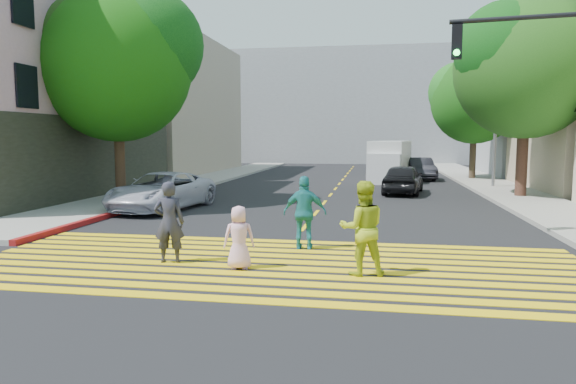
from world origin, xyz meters
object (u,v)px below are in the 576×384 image
(silver_car, at_px, (390,165))
(dark_car_parked, at_px, (420,169))
(white_sedan, at_px, (162,191))
(white_van, at_px, (389,162))
(tree_right_near, at_px, (528,60))
(dark_car_near, at_px, (403,179))
(pedestrian_woman, at_px, (362,228))
(pedestrian_extra, at_px, (305,213))
(traffic_signal, at_px, (573,88))
(tree_right_far, at_px, (476,96))
(tree_left, at_px, (119,59))
(pedestrian_man, at_px, (169,222))
(pedestrian_child, at_px, (239,237))

(silver_car, xyz_separation_m, dark_car_parked, (1.71, -6.10, 0.07))
(white_sedan, height_order, silver_car, white_sedan)
(dark_car_parked, bearing_deg, white_van, -141.34)
(tree_right_near, xyz_separation_m, dark_car_near, (-5.14, 1.22, -5.37))
(pedestrian_woman, bearing_deg, white_van, -104.21)
(pedestrian_extra, xyz_separation_m, traffic_signal, (6.39, 1.33, 3.03))
(pedestrian_woman, xyz_separation_m, silver_car, (1.34, 30.34, -0.30))
(tree_right_far, bearing_deg, dark_car_near, -118.83)
(tree_left, xyz_separation_m, dark_car_near, (11.71, 5.68, -5.19))
(pedestrian_man, xyz_separation_m, pedestrian_woman, (4.18, -0.31, 0.05))
(pedestrian_man, height_order, pedestrian_extra, pedestrian_extra)
(tree_left, height_order, white_sedan, tree_left)
(silver_car, distance_m, traffic_signal, 27.25)
(tree_left, bearing_deg, pedestrian_man, -57.52)
(tree_right_near, xyz_separation_m, tree_right_far, (-0.30, 10.02, -0.74))
(pedestrian_woman, xyz_separation_m, white_van, (1.06, 22.26, 0.25))
(pedestrian_child, xyz_separation_m, pedestrian_extra, (1.08, 2.15, 0.24))
(tree_left, height_order, tree_right_far, tree_left)
(pedestrian_child, xyz_separation_m, dark_car_parked, (5.59, 24.19, 0.05))
(tree_right_far, height_order, pedestrian_extra, tree_right_far)
(pedestrian_child, height_order, traffic_signal, traffic_signal)
(pedestrian_child, relative_size, dark_car_near, 0.31)
(traffic_signal, bearing_deg, white_van, 108.80)
(dark_car_parked, distance_m, traffic_signal, 21.04)
(tree_left, bearing_deg, pedestrian_woman, -43.64)
(tree_right_near, xyz_separation_m, pedestrian_woman, (-6.70, -14.15, -5.15))
(white_sedan, bearing_deg, white_van, 66.02)
(tree_right_near, distance_m, dark_car_near, 7.53)
(tree_right_far, bearing_deg, white_sedan, -131.46)
(tree_right_far, height_order, pedestrian_woman, tree_right_far)
(pedestrian_man, bearing_deg, dark_car_parked, -119.04)
(pedestrian_child, height_order, dark_car_parked, dark_car_parked)
(tree_left, relative_size, pedestrian_woman, 4.65)
(pedestrian_woman, distance_m, pedestrian_extra, 2.64)
(white_van, height_order, traffic_signal, traffic_signal)
(pedestrian_woman, height_order, pedestrian_child, pedestrian_woman)
(tree_left, relative_size, silver_car, 1.97)
(tree_right_far, relative_size, pedestrian_man, 4.42)
(tree_left, xyz_separation_m, pedestrian_extra, (8.70, -7.49, -5.02))
(white_sedan, bearing_deg, pedestrian_child, -49.14)
(silver_car, bearing_deg, tree_right_near, 114.12)
(tree_right_far, bearing_deg, pedestrian_woman, -104.82)
(pedestrian_woman, distance_m, silver_car, 30.37)
(dark_car_near, xyz_separation_m, silver_car, (-0.22, 14.97, -0.08))
(tree_right_far, xyz_separation_m, pedestrian_child, (-8.94, -24.12, -4.69))
(traffic_signal, bearing_deg, white_sedan, 167.17)
(pedestrian_child, height_order, silver_car, pedestrian_child)
(pedestrian_child, relative_size, white_sedan, 0.26)
(pedestrian_man, distance_m, white_sedan, 8.61)
(tree_right_near, distance_m, traffic_signal, 10.99)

